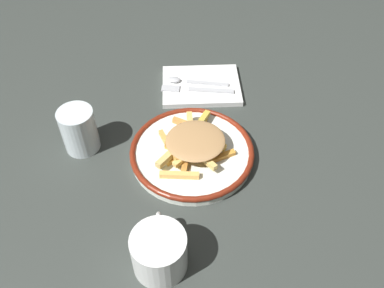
# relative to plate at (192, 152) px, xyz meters

# --- Properties ---
(ground_plane) EXTENTS (2.60, 2.60, 0.00)m
(ground_plane) POSITION_rel_plate_xyz_m (0.00, 0.00, -0.01)
(ground_plane) COLOR #343A36
(plate) EXTENTS (0.26, 0.26, 0.02)m
(plate) POSITION_rel_plate_xyz_m (0.00, 0.00, 0.00)
(plate) COLOR white
(plate) RESTS_ON ground_plane
(fries_heap) EXTENTS (0.19, 0.16, 0.04)m
(fries_heap) POSITION_rel_plate_xyz_m (-0.00, -0.00, 0.03)
(fries_heap) COLOR #DEBA67
(fries_heap) RESTS_ON plate
(napkin) EXTENTS (0.15, 0.19, 0.01)m
(napkin) POSITION_rel_plate_xyz_m (0.23, -0.04, -0.01)
(napkin) COLOR white
(napkin) RESTS_ON ground_plane
(fork) EXTENTS (0.04, 0.18, 0.00)m
(fork) POSITION_rel_plate_xyz_m (0.20, -0.02, 0.00)
(fork) COLOR silver
(fork) RESTS_ON napkin
(spoon) EXTENTS (0.04, 0.15, 0.01)m
(spoon) POSITION_rel_plate_xyz_m (0.23, -0.00, 0.00)
(spoon) COLOR silver
(spoon) RESTS_ON napkin
(water_glass) EXTENTS (0.07, 0.07, 0.10)m
(water_glass) POSITION_rel_plate_xyz_m (0.04, 0.23, 0.04)
(water_glass) COLOR silver
(water_glass) RESTS_ON ground_plane
(coffee_mug) EXTENTS (0.12, 0.09, 0.08)m
(coffee_mug) POSITION_rel_plate_xyz_m (-0.24, 0.07, 0.03)
(coffee_mug) COLOR white
(coffee_mug) RESTS_ON ground_plane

